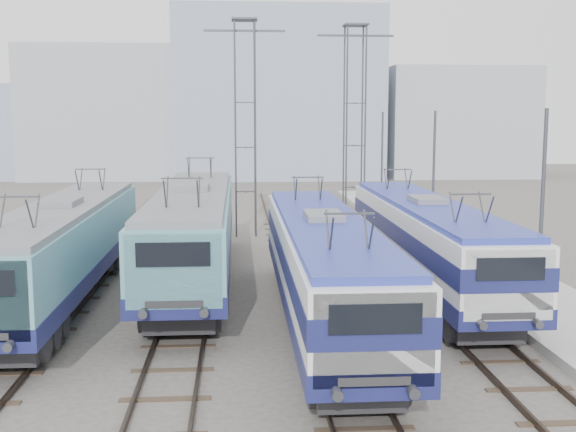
{
  "coord_description": "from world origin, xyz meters",
  "views": [
    {
      "loc": [
        -0.46,
        -18.73,
        6.79
      ],
      "look_at": [
        1.35,
        7.0,
        3.18
      ],
      "focal_mm": 45.0,
      "sensor_mm": 36.0,
      "label": 1
    }
  ],
  "objects_px": {
    "catenary_tower_east": "(354,118)",
    "mast_front": "(541,226)",
    "catenary_tower_west": "(245,118)",
    "locomotive_far_right": "(427,237)",
    "mast_mid": "(433,187)",
    "mast_rear": "(382,168)",
    "locomotive_center_right": "(324,261)",
    "locomotive_center_left": "(193,227)",
    "locomotive_far_left": "(62,245)"
  },
  "relations": [
    {
      "from": "catenary_tower_west",
      "to": "mast_rear",
      "type": "xyz_separation_m",
      "value": [
        8.6,
        4.0,
        -3.14
      ]
    },
    {
      "from": "locomotive_center_left",
      "to": "mast_mid",
      "type": "bearing_deg",
      "value": 19.74
    },
    {
      "from": "locomotive_center_right",
      "to": "locomotive_far_right",
      "type": "distance_m",
      "value": 6.32
    },
    {
      "from": "catenary_tower_west",
      "to": "locomotive_far_left",
      "type": "bearing_deg",
      "value": -114.41
    },
    {
      "from": "locomotive_far_right",
      "to": "locomotive_center_left",
      "type": "bearing_deg",
      "value": 166.58
    },
    {
      "from": "locomotive_far_right",
      "to": "catenary_tower_east",
      "type": "height_order",
      "value": "catenary_tower_east"
    },
    {
      "from": "locomotive_far_left",
      "to": "catenary_tower_east",
      "type": "height_order",
      "value": "catenary_tower_east"
    },
    {
      "from": "locomotive_far_left",
      "to": "locomotive_center_right",
      "type": "xyz_separation_m",
      "value": [
        9.0,
        -3.6,
        0.02
      ]
    },
    {
      "from": "locomotive_center_left",
      "to": "mast_rear",
      "type": "xyz_separation_m",
      "value": [
        10.85,
        15.89,
        1.17
      ]
    },
    {
      "from": "mast_front",
      "to": "mast_rear",
      "type": "relative_size",
      "value": 1.0
    },
    {
      "from": "locomotive_center_right",
      "to": "mast_rear",
      "type": "distance_m",
      "value": 23.39
    },
    {
      "from": "locomotive_far_right",
      "to": "mast_rear",
      "type": "relative_size",
      "value": 2.45
    },
    {
      "from": "locomotive_center_left",
      "to": "locomotive_center_right",
      "type": "distance_m",
      "value": 7.97
    },
    {
      "from": "mast_rear",
      "to": "locomotive_center_left",
      "type": "bearing_deg",
      "value": -124.32
    },
    {
      "from": "locomotive_far_left",
      "to": "mast_front",
      "type": "relative_size",
      "value": 2.53
    },
    {
      "from": "locomotive_center_right",
      "to": "catenary_tower_west",
      "type": "height_order",
      "value": "catenary_tower_west"
    },
    {
      "from": "catenary_tower_east",
      "to": "locomotive_far_right",
      "type": "bearing_deg",
      "value": -89.11
    },
    {
      "from": "mast_rear",
      "to": "locomotive_center_right",
      "type": "bearing_deg",
      "value": -105.78
    },
    {
      "from": "locomotive_far_right",
      "to": "mast_mid",
      "type": "xyz_separation_m",
      "value": [
        1.85,
        6.04,
        1.3
      ]
    },
    {
      "from": "locomotive_far_right",
      "to": "catenary_tower_east",
      "type": "bearing_deg",
      "value": 90.89
    },
    {
      "from": "mast_mid",
      "to": "locomotive_far_right",
      "type": "bearing_deg",
      "value": -107.02
    },
    {
      "from": "catenary_tower_east",
      "to": "mast_mid",
      "type": "xyz_separation_m",
      "value": [
        2.1,
        -10.0,
        -3.14
      ]
    },
    {
      "from": "mast_mid",
      "to": "mast_rear",
      "type": "height_order",
      "value": "same"
    },
    {
      "from": "locomotive_far_right",
      "to": "mast_mid",
      "type": "bearing_deg",
      "value": 72.98
    },
    {
      "from": "catenary_tower_west",
      "to": "catenary_tower_east",
      "type": "relative_size",
      "value": 1.0
    },
    {
      "from": "locomotive_center_left",
      "to": "locomotive_center_right",
      "type": "bearing_deg",
      "value": -55.64
    },
    {
      "from": "locomotive_center_right",
      "to": "locomotive_far_right",
      "type": "xyz_separation_m",
      "value": [
        4.5,
        4.43,
        -0.02
      ]
    },
    {
      "from": "locomotive_far_left",
      "to": "locomotive_center_right",
      "type": "height_order",
      "value": "locomotive_far_left"
    },
    {
      "from": "locomotive_far_left",
      "to": "locomotive_center_right",
      "type": "bearing_deg",
      "value": -21.81
    },
    {
      "from": "mast_mid",
      "to": "mast_rear",
      "type": "bearing_deg",
      "value": 90.0
    },
    {
      "from": "catenary_tower_east",
      "to": "mast_front",
      "type": "distance_m",
      "value": 22.32
    },
    {
      "from": "locomotive_center_right",
      "to": "mast_mid",
      "type": "xyz_separation_m",
      "value": [
        6.35,
        10.48,
        1.28
      ]
    },
    {
      "from": "locomotive_center_left",
      "to": "catenary_tower_west",
      "type": "relative_size",
      "value": 1.56
    },
    {
      "from": "locomotive_center_right",
      "to": "catenary_tower_west",
      "type": "bearing_deg",
      "value": 96.94
    },
    {
      "from": "locomotive_center_right",
      "to": "locomotive_center_left",
      "type": "bearing_deg",
      "value": 124.36
    },
    {
      "from": "locomotive_center_right",
      "to": "mast_mid",
      "type": "relative_size",
      "value": 2.48
    },
    {
      "from": "locomotive_far_right",
      "to": "mast_front",
      "type": "distance_m",
      "value": 6.37
    },
    {
      "from": "locomotive_center_left",
      "to": "catenary_tower_east",
      "type": "height_order",
      "value": "catenary_tower_east"
    },
    {
      "from": "catenary_tower_west",
      "to": "catenary_tower_east",
      "type": "distance_m",
      "value": 6.8
    },
    {
      "from": "mast_front",
      "to": "locomotive_center_right",
      "type": "bearing_deg",
      "value": 166.51
    },
    {
      "from": "locomotive_center_right",
      "to": "locomotive_far_right",
      "type": "bearing_deg",
      "value": 44.58
    },
    {
      "from": "locomotive_far_right",
      "to": "locomotive_far_left",
      "type": "bearing_deg",
      "value": -176.47
    },
    {
      "from": "catenary_tower_east",
      "to": "mast_rear",
      "type": "distance_m",
      "value": 4.28
    },
    {
      "from": "locomotive_center_right",
      "to": "mast_front",
      "type": "height_order",
      "value": "mast_front"
    },
    {
      "from": "locomotive_center_right",
      "to": "mast_rear",
      "type": "xyz_separation_m",
      "value": [
        6.35,
        22.48,
        1.28
      ]
    },
    {
      "from": "locomotive_center_right",
      "to": "catenary_tower_west",
      "type": "xyz_separation_m",
      "value": [
        -2.25,
        18.48,
        4.42
      ]
    },
    {
      "from": "locomotive_center_left",
      "to": "mast_front",
      "type": "height_order",
      "value": "mast_front"
    },
    {
      "from": "catenary_tower_east",
      "to": "mast_mid",
      "type": "bearing_deg",
      "value": -78.14
    },
    {
      "from": "catenary_tower_east",
      "to": "locomotive_far_left",
      "type": "bearing_deg",
      "value": -128.14
    },
    {
      "from": "locomotive_far_right",
      "to": "mast_rear",
      "type": "bearing_deg",
      "value": 84.15
    }
  ]
}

